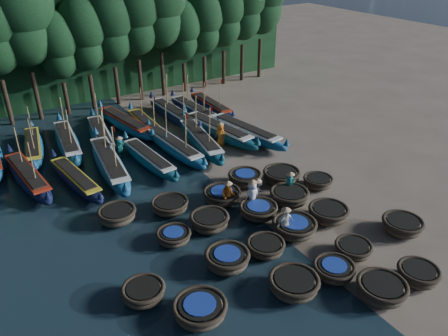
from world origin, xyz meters
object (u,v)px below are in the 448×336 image
long_boat_10 (34,147)px  fisherman_4 (285,222)px  coracle_24 (282,176)px  fisherman_5 (120,147)px  long_boat_14 (147,126)px  fisherman_0 (252,194)px  coracle_4 (418,274)px  long_boat_17 (211,106)px  fisherman_1 (290,183)px  fisherman_3 (257,191)px  coracle_12 (266,247)px  long_boat_4 (149,159)px  long_boat_7 (218,130)px  fisherman_2 (228,195)px  long_boat_15 (174,114)px  coracle_3 (382,289)px  long_boat_2 (76,179)px  coracle_7 (334,270)px  long_boat_11 (68,142)px  coracle_17 (258,210)px  coracle_20 (117,215)px  coracle_8 (353,249)px  long_boat_16 (194,110)px  coracle_11 (227,259)px  coracle_15 (174,236)px  coracle_23 (245,178)px  long_boat_1 (28,176)px  coracle_22 (222,195)px  coracle_14 (328,213)px  coracle_5 (200,309)px  coracle_13 (294,227)px  long_boat_12 (101,135)px  long_boat_13 (125,123)px  coracle_16 (209,221)px  long_boat_5 (174,147)px  coracle_19 (318,181)px  coracle_10 (144,292)px  long_boat_3 (110,164)px  long_boat_6 (201,140)px  coracle_18 (289,196)px  fisherman_6 (220,134)px

long_boat_10 → fisherman_4: size_ratio=3.77×
long_boat_10 → coracle_24: bearing=-36.2°
fisherman_4 → fisherman_5: bearing=101.9°
long_boat_14 → fisherman_0: (0.56, -13.35, 0.42)m
coracle_4 → long_boat_17: (3.28, 23.44, 0.07)m
fisherman_1 → fisherman_3: size_ratio=0.99×
fisherman_0 → fisherman_4: (-0.16, -3.08, -0.02)m
coracle_12 → fisherman_5: bearing=99.2°
long_boat_4 → long_boat_7: (6.37, 1.40, 0.09)m
fisherman_2 → long_boat_15: bearing=115.6°
coracle_3 → long_boat_2: 18.61m
long_boat_15 → fisherman_1: (0.40, -14.40, 0.30)m
fisherman_3 → coracle_24: bearing=-5.8°
long_boat_7 → fisherman_5: size_ratio=5.01×
coracle_7 → long_boat_11: long_boat_11 is taller
fisherman_5 → fisherman_1: bearing=-111.9°
coracle_17 → coracle_20: 7.74m
coracle_8 → long_boat_16: size_ratio=0.29×
coracle_11 → coracle_15: (-1.26, 3.06, -0.11)m
coracle_23 → long_boat_1: long_boat_1 is taller
coracle_22 → coracle_14: bearing=-50.2°
coracle_5 → coracle_11: coracle_11 is taller
coracle_8 → coracle_13: coracle_13 is taller
long_boat_11 → long_boat_12: size_ratio=1.04×
coracle_5 → long_boat_13: size_ratio=0.31×
coracle_16 → long_boat_5: 9.40m
long_boat_17 → fisherman_1: size_ratio=4.36×
coracle_19 → long_boat_14: long_boat_14 is taller
coracle_3 → long_boat_1: (-10.83, 18.43, 0.10)m
coracle_3 → long_boat_7: (2.94, 18.05, 0.16)m
coracle_10 → long_boat_17: 22.75m
coracle_10 → long_boat_3: long_boat_3 is taller
fisherman_1 → coracle_17: bearing=-130.2°
long_boat_15 → long_boat_10: bearing=178.7°
coracle_3 → coracle_7: bearing=111.4°
coracle_13 → long_boat_15: long_boat_15 is taller
coracle_22 → coracle_24: bearing=-1.1°
coracle_24 → long_boat_3: size_ratio=0.30×
coracle_5 → long_boat_6: bearing=59.9°
coracle_15 → coracle_19: coracle_19 is taller
coracle_15 → coracle_18: size_ratio=0.80×
coracle_14 → long_boat_5: bearing=105.8°
coracle_24 → long_boat_15: bearing=94.7°
coracle_11 → long_boat_12: 16.91m
coracle_5 → fisherman_3: fisherman_3 is taller
coracle_5 → fisherman_3: bearing=38.7°
coracle_3 → long_boat_6: size_ratio=0.31×
fisherman_6 → coracle_22: bearing=-49.7°
coracle_10 → coracle_24: (11.42, 4.70, 0.04)m
coracle_18 → fisherman_6: bearing=84.6°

